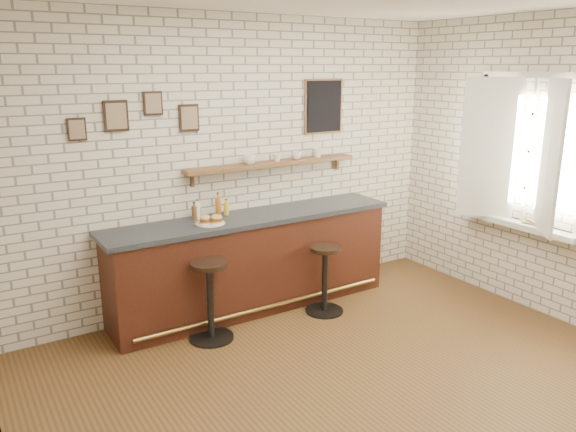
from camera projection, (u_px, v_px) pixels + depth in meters
The scene contains 21 objects.
ground at pixel (351, 380), 4.58m from camera, with size 5.00×5.00×0.00m, color brown.
bar_counter at pixel (253, 262), 5.86m from camera, with size 3.10×0.65×1.01m.
sandwich_plate at pixel (210, 223), 5.42m from camera, with size 0.28×0.28×0.01m, color white.
ciabatta_sandwich at pixel (211, 219), 5.41m from camera, with size 0.25×0.19×0.07m.
potato_chips at pixel (209, 223), 5.41m from camera, with size 0.27×0.18×0.00m.
bitters_bottle_brown at pixel (194, 213), 5.55m from camera, with size 0.06×0.06×0.18m.
bitters_bottle_white at pixel (198, 211), 5.56m from camera, with size 0.05×0.05×0.20m.
bitters_bottle_amber at pixel (218, 206), 5.68m from camera, with size 0.06×0.06×0.25m.
condiment_bottle_yellow at pixel (227, 208), 5.73m from camera, with size 0.05×0.05×0.17m.
bar_stool_left at pixel (210, 298), 5.19m from camera, with size 0.45×0.45×0.76m.
bar_stool_right at pixel (325, 277), 5.77m from camera, with size 0.40×0.40×0.71m.
wall_shelf at pixel (273, 164), 5.96m from camera, with size 2.00×0.18×0.18m.
shelf_cup_a at pixel (249, 159), 5.79m from camera, with size 0.13×0.13×0.10m, color white.
shelf_cup_b at pixel (277, 158), 5.97m from camera, with size 0.09×0.09×0.09m, color white.
shelf_cup_c at pixel (297, 155), 6.10m from camera, with size 0.11×0.11×0.09m, color white.
shelf_cup_d at pixel (318, 153), 6.24m from camera, with size 0.11×0.11×0.10m, color white.
back_wall_decor at pixel (255, 110), 5.79m from camera, with size 2.96×0.02×0.56m.
window_sill at pixel (518, 224), 5.83m from camera, with size 0.20×1.35×0.06m.
casement_window at pixel (523, 152), 5.61m from camera, with size 0.40×1.30×1.56m.
book_lower at pixel (531, 224), 5.67m from camera, with size 0.15×0.20×0.02m, color tan.
book_upper at pixel (532, 222), 5.66m from camera, with size 0.17×0.23×0.02m, color tan.
Camera 1 is at (-2.60, -3.18, 2.49)m, focal length 35.00 mm.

